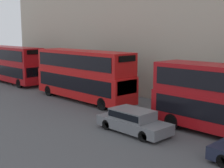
% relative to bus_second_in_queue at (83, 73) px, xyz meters
% --- Properties ---
extents(bus_second_in_queue, '(2.59, 10.93, 4.45)m').
position_rel_bus_second_in_queue_xyz_m(bus_second_in_queue, '(0.00, 0.00, 0.00)').
color(bus_second_in_queue, red).
rests_on(bus_second_in_queue, ground).
extents(bus_third_in_queue, '(2.59, 10.77, 4.33)m').
position_rel_bus_second_in_queue_xyz_m(bus_third_in_queue, '(0.00, 13.65, -0.06)').
color(bus_third_in_queue, '#A80F14').
rests_on(bus_third_in_queue, ground).
extents(car_hatchback, '(1.89, 4.74, 1.41)m').
position_rel_bus_second_in_queue_xyz_m(car_hatchback, '(-3.40, -9.22, -1.70)').
color(car_hatchback, slate).
rests_on(car_hatchback, ground).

